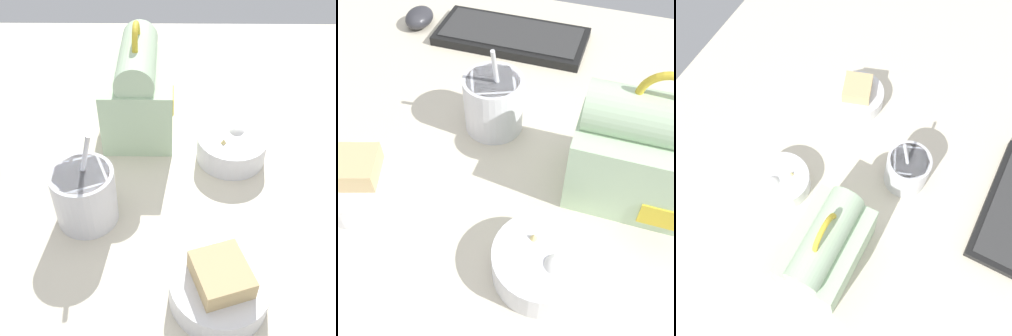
{
  "view_description": "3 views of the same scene",
  "coord_description": "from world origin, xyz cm",
  "views": [
    {
      "loc": [
        -45.54,
        -3.19,
        54.25
      ],
      "look_at": [
        4.58,
        -2.63,
        7.0
      ],
      "focal_mm": 45.0,
      "sensor_mm": 36.0,
      "label": 1
    },
    {
      "loc": [
        16.42,
        -39.36,
        52.18
      ],
      "look_at": [
        4.58,
        -2.63,
        7.0
      ],
      "focal_mm": 45.0,
      "sensor_mm": 36.0,
      "label": 2
    },
    {
      "loc": [
        40.48,
        16.26,
        92.25
      ],
      "look_at": [
        4.58,
        -2.63,
        7.0
      ],
      "focal_mm": 45.0,
      "sensor_mm": 36.0,
      "label": 3
    }
  ],
  "objects": [
    {
      "name": "desk_surface",
      "position": [
        0.0,
        0.0,
        1.0
      ],
      "size": [
        140.0,
        110.0,
        2.0
      ],
      "color": "beige",
      "rests_on": "ground"
    },
    {
      "name": "keyboard",
      "position": [
        -6.54,
        35.69,
        3.02
      ],
      "size": [
        31.15,
        13.93,
        2.1
      ],
      "color": "black",
      "rests_on": "desk_surface"
    },
    {
      "name": "lunch_bag",
      "position": [
        22.89,
        3.09,
        10.21
      ],
      "size": [
        19.72,
        13.07,
        21.51
      ],
      "color": "#B7D6AD",
      "rests_on": "desk_surface"
    },
    {
      "name": "soup_cup",
      "position": [
        -1.63,
        10.07,
        7.08
      ],
      "size": [
        9.7,
        9.7,
        16.21
      ],
      "color": "silver",
      "rests_on": "desk_surface"
    },
    {
      "name": "bento_bowl_sandwich",
      "position": [
        -15.83,
        -9.63,
        4.71
      ],
      "size": [
        13.36,
        13.36,
        7.26
      ],
      "color": "silver",
      "rests_on": "desk_surface"
    },
    {
      "name": "bento_bowl_snacks",
      "position": [
        12.89,
        -14.01,
        4.55
      ],
      "size": [
        12.5,
        12.5,
        5.69
      ],
      "color": "silver",
      "rests_on": "desk_surface"
    },
    {
      "name": "computer_mouse",
      "position": [
        -27.42,
        35.15,
        3.9
      ],
      "size": [
        5.7,
        7.61,
        3.81
      ],
      "color": "#333338",
      "rests_on": "desk_surface"
    }
  ]
}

